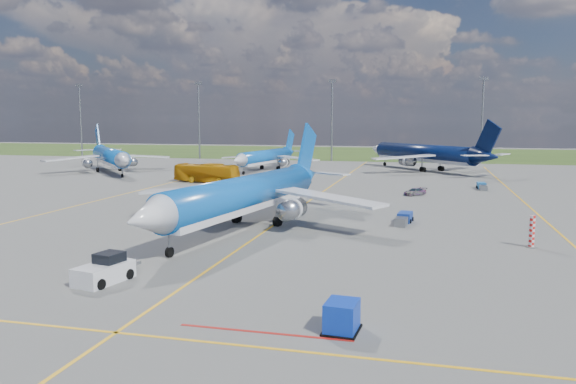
% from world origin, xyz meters
% --- Properties ---
extents(ground, '(400.00, 400.00, 0.00)m').
position_xyz_m(ground, '(0.00, 0.00, 0.00)').
color(ground, '#525250').
rests_on(ground, ground).
extents(grass_strip, '(400.00, 80.00, 0.01)m').
position_xyz_m(grass_strip, '(0.00, 150.00, 0.00)').
color(grass_strip, '#2D4719').
rests_on(grass_strip, ground).
extents(taxiway_lines, '(60.25, 160.00, 0.02)m').
position_xyz_m(taxiway_lines, '(0.17, 27.70, 0.01)').
color(taxiway_lines, '#F4B115').
rests_on(taxiway_lines, ground).
extents(floodlight_masts, '(202.20, 0.50, 22.70)m').
position_xyz_m(floodlight_masts, '(10.00, 110.00, 12.56)').
color(floodlight_masts, slate).
rests_on(floodlight_masts, ground).
extents(warning_post, '(0.50, 0.50, 3.00)m').
position_xyz_m(warning_post, '(26.00, 8.00, 1.50)').
color(warning_post, red).
rests_on(warning_post, ground).
extents(bg_jet_nw, '(48.31, 49.20, 10.27)m').
position_xyz_m(bg_jet_nw, '(-51.87, 64.27, 0.00)').
color(bg_jet_nw, blue).
rests_on(bg_jet_nw, ground).
extents(bg_jet_nnw, '(30.88, 37.78, 8.99)m').
position_xyz_m(bg_jet_nnw, '(-19.93, 77.85, 0.00)').
color(bg_jet_nnw, blue).
rests_on(bg_jet_nnw, ground).
extents(bg_jet_n, '(53.70, 54.58, 11.40)m').
position_xyz_m(bg_jet_n, '(15.52, 86.19, 0.00)').
color(bg_jet_n, '#061339').
rests_on(bg_jet_n, ground).
extents(main_airliner, '(38.19, 46.34, 10.91)m').
position_xyz_m(main_airliner, '(-2.46, 10.18, 0.00)').
color(main_airliner, blue).
rests_on(main_airliner, ground).
extents(pushback_tug, '(3.10, 6.22, 2.07)m').
position_xyz_m(pushback_tug, '(-6.06, -11.34, 0.83)').
color(pushback_tug, silver).
rests_on(pushback_tug, ground).
extents(uld_container, '(1.86, 2.25, 1.71)m').
position_xyz_m(uld_container, '(12.11, -16.70, 0.85)').
color(uld_container, '#0C31B5').
rests_on(uld_container, ground).
extents(apron_bus, '(13.08, 5.18, 3.55)m').
position_xyz_m(apron_bus, '(-23.54, 50.75, 1.78)').
color(apron_bus, '#CB870B').
rests_on(apron_bus, ground).
extents(service_car_a, '(1.56, 3.44, 1.15)m').
position_xyz_m(service_car_a, '(-14.70, 25.16, 0.57)').
color(service_car_a, '#999999').
rests_on(service_car_a, ground).
extents(service_car_b, '(5.22, 3.98, 1.32)m').
position_xyz_m(service_car_b, '(-15.93, 35.74, 0.66)').
color(service_car_b, '#999999').
rests_on(service_car_b, ground).
extents(service_car_c, '(3.92, 3.97, 1.15)m').
position_xyz_m(service_car_c, '(14.68, 41.94, 0.58)').
color(service_car_c, '#999999').
rests_on(service_car_c, ground).
extents(baggage_tug_w, '(1.91, 5.13, 1.12)m').
position_xyz_m(baggage_tug_w, '(14.03, 17.47, 0.53)').
color(baggage_tug_w, navy).
rests_on(baggage_tug_w, ground).
extents(baggage_tug_c, '(2.26, 4.32, 0.94)m').
position_xyz_m(baggage_tug_c, '(-5.46, 53.03, 0.44)').
color(baggage_tug_c, '#184F93').
rests_on(baggage_tug_c, ground).
extents(baggage_tug_e, '(1.42, 4.71, 1.05)m').
position_xyz_m(baggage_tug_e, '(25.50, 52.58, 0.49)').
color(baggage_tug_e, '#1B5FA3').
rests_on(baggage_tug_e, ground).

